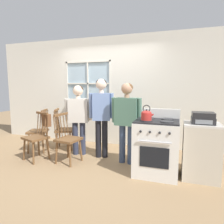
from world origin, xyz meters
name	(u,v)px	position (x,y,z in m)	size (l,w,h in m)	color
ground_plane	(86,162)	(0.00, 0.00, 0.00)	(16.00, 16.00, 0.00)	#937551
wall_back	(110,92)	(0.04, 1.40, 1.34)	(6.40, 0.16, 2.70)	silver
chair_by_window	(37,138)	(-1.00, -0.16, 0.45)	(0.53, 0.52, 0.96)	brown
chair_near_wall	(64,130)	(-0.86, 0.62, 0.45)	(0.53, 0.54, 0.96)	brown
chair_center_cluster	(68,140)	(-0.33, -0.09, 0.45)	(0.45, 0.47, 0.96)	brown
chair_near_stove	(39,132)	(-1.32, 0.30, 0.45)	(0.52, 0.53, 0.96)	brown
person_elderly_left	(78,112)	(-0.34, 0.39, 0.92)	(0.57, 0.32, 1.50)	#2D3347
person_teen_center	(101,110)	(0.19, 0.38, 1.00)	(0.51, 0.30, 1.63)	black
person_adult_right	(127,115)	(0.76, 0.23, 0.95)	(0.60, 0.26, 1.54)	#384766
stove	(156,147)	(1.36, -0.07, 0.47)	(0.72, 0.68, 1.08)	white
kettle	(146,115)	(1.20, -0.20, 1.02)	(0.21, 0.17, 0.25)	red
potted_plant	(78,102)	(-0.82, 1.31, 1.05)	(0.14, 0.14, 0.31)	#935B3D
handbag	(46,120)	(-0.92, 0.06, 0.79)	(0.24, 0.23, 0.31)	brown
side_counter	(201,151)	(2.05, -0.01, 0.45)	(0.55, 0.50, 0.90)	beige
stereo	(203,118)	(2.05, -0.03, 0.99)	(0.34, 0.29, 0.18)	#232326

